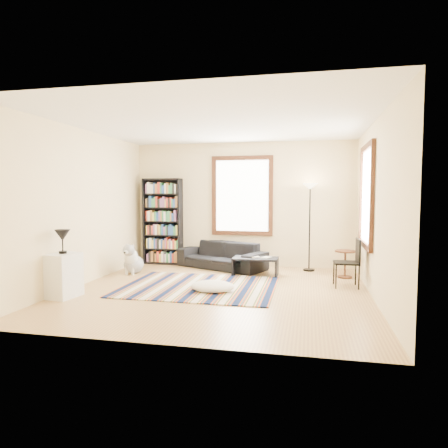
% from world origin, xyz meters
% --- Properties ---
extents(floor, '(5.00, 5.00, 0.10)m').
position_xyz_m(floor, '(0.00, 0.00, -0.05)').
color(floor, tan).
rests_on(floor, ground).
extents(ceiling, '(5.00, 5.00, 0.10)m').
position_xyz_m(ceiling, '(0.00, 0.00, 2.85)').
color(ceiling, white).
rests_on(ceiling, floor).
extents(wall_back, '(5.00, 0.10, 2.80)m').
position_xyz_m(wall_back, '(0.00, 2.55, 1.40)').
color(wall_back, beige).
rests_on(wall_back, floor).
extents(wall_front, '(5.00, 0.10, 2.80)m').
position_xyz_m(wall_front, '(0.00, -2.55, 1.40)').
color(wall_front, beige).
rests_on(wall_front, floor).
extents(wall_left, '(0.10, 5.00, 2.80)m').
position_xyz_m(wall_left, '(-2.55, 0.00, 1.40)').
color(wall_left, beige).
rests_on(wall_left, floor).
extents(wall_right, '(0.10, 5.00, 2.80)m').
position_xyz_m(wall_right, '(2.55, 0.00, 1.40)').
color(wall_right, beige).
rests_on(wall_right, floor).
extents(window_back, '(1.20, 0.06, 1.60)m').
position_xyz_m(window_back, '(0.00, 2.47, 1.60)').
color(window_back, white).
rests_on(window_back, wall_back).
extents(window_right, '(0.06, 1.20, 1.60)m').
position_xyz_m(window_right, '(2.47, 0.80, 1.60)').
color(window_right, white).
rests_on(window_right, wall_right).
extents(rug, '(2.66, 2.12, 0.02)m').
position_xyz_m(rug, '(-0.38, 0.19, 0.01)').
color(rug, '#0B173A').
rests_on(rug, floor).
extents(sofa, '(2.13, 1.53, 0.58)m').
position_xyz_m(sofa, '(-0.38, 2.05, 0.29)').
color(sofa, black).
rests_on(sofa, floor).
extents(bookshelf, '(0.90, 0.30, 2.00)m').
position_xyz_m(bookshelf, '(-1.86, 2.32, 1.00)').
color(bookshelf, black).
rests_on(bookshelf, floor).
extents(coffee_table, '(0.99, 0.68, 0.36)m').
position_xyz_m(coffee_table, '(0.45, 1.43, 0.18)').
color(coffee_table, black).
rests_on(coffee_table, floor).
extents(book_a, '(0.27, 0.24, 0.02)m').
position_xyz_m(book_a, '(0.35, 1.43, 0.37)').
color(book_a, beige).
rests_on(book_a, coffee_table).
extents(book_b, '(0.22, 0.25, 0.02)m').
position_xyz_m(book_b, '(0.60, 1.48, 0.37)').
color(book_b, beige).
rests_on(book_b, coffee_table).
extents(floor_cushion, '(0.85, 0.71, 0.19)m').
position_xyz_m(floor_cushion, '(-0.07, -0.09, 0.09)').
color(floor_cushion, silver).
rests_on(floor_cushion, floor).
extents(floor_lamp, '(0.37, 0.37, 1.86)m').
position_xyz_m(floor_lamp, '(1.51, 2.15, 0.93)').
color(floor_lamp, black).
rests_on(floor_lamp, floor).
extents(side_table, '(0.52, 0.52, 0.54)m').
position_xyz_m(side_table, '(2.20, 1.55, 0.27)').
color(side_table, '#412310').
rests_on(side_table, floor).
extents(folding_chair, '(0.44, 0.42, 0.86)m').
position_xyz_m(folding_chair, '(2.15, 0.75, 0.43)').
color(folding_chair, black).
rests_on(folding_chair, floor).
extents(white_cabinet, '(0.44, 0.54, 0.70)m').
position_xyz_m(white_cabinet, '(-2.30, -0.92, 0.35)').
color(white_cabinet, white).
rests_on(white_cabinet, floor).
extents(table_lamp, '(0.32, 0.32, 0.38)m').
position_xyz_m(table_lamp, '(-2.30, -0.92, 0.89)').
color(table_lamp, black).
rests_on(table_lamp, white_cabinet).
extents(dog, '(0.46, 0.63, 0.61)m').
position_xyz_m(dog, '(-2.05, 1.12, 0.31)').
color(dog, silver).
rests_on(dog, floor).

